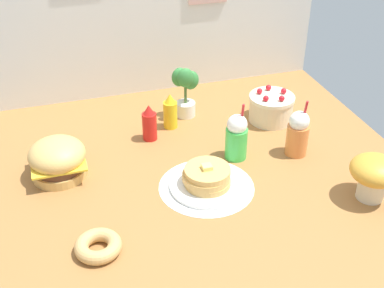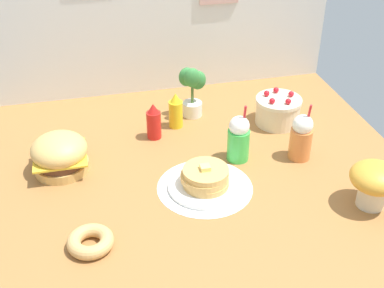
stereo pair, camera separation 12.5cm
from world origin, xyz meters
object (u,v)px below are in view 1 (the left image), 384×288
ketchup_bottle (149,123)px  mushroom_stool (375,174)px  pancake_stack (207,179)px  potted_plant (185,89)px  mustard_bottle (170,112)px  donut_pink_glaze (98,246)px  layer_cake (271,108)px  orange_float_cup (298,133)px  cream_soda_cup (237,137)px  burger (58,159)px

ketchup_bottle → mushroom_stool: 106.00cm
pancake_stack → potted_plant: (9.26, 63.18, 10.97)cm
mustard_bottle → donut_pink_glaze: 92.80cm
potted_plant → mushroom_stool: 104.80cm
ketchup_bottle → mushroom_stool: (77.35, -72.39, 3.50)cm
mustard_bottle → donut_pink_glaze: (-48.66, -78.80, -5.90)cm
mustard_bottle → potted_plant: bearing=40.9°
potted_plant → pancake_stack: bearing=-98.3°
layer_cake → orange_float_cup: bearing=-92.9°
layer_cake → mustard_bottle: (-51.91, 8.66, 1.43)cm
ketchup_bottle → mushroom_stool: mushroom_stool is taller
layer_cake → potted_plant: (-41.07, 18.05, 8.04)cm
layer_cake → donut_pink_glaze: 122.70cm
layer_cake → mushroom_stool: size_ratio=1.13×
cream_soda_cup → donut_pink_glaze: size_ratio=1.61×
layer_cake → donut_pink_glaze: bearing=-145.1°
pancake_stack → potted_plant: potted_plant is taller
burger → cream_soda_cup: cream_soda_cup is taller
burger → mushroom_stool: size_ratio=1.21×
layer_cake → cream_soda_cup: 40.48cm
cream_soda_cup → orange_float_cup: size_ratio=1.00×
mustard_bottle → cream_soda_cup: size_ratio=0.67×
burger → layer_cake: bearing=9.0°
layer_cake → orange_float_cup: size_ratio=0.83×
mushroom_stool → potted_plant: bearing=120.9°
mustard_bottle → burger: bearing=-155.8°
mushroom_stool → burger: bearing=156.1°
burger → layer_cake: size_ratio=1.06×
orange_float_cup → donut_pink_glaze: (-98.92, -37.68, -8.24)cm
mustard_bottle → layer_cake: bearing=-9.5°
layer_cake → ketchup_bottle: (-64.62, 0.56, 1.43)cm
layer_cake → mushroom_stool: (12.73, -71.83, 4.93)cm
orange_float_cup → donut_pink_glaze: 106.18cm
ketchup_bottle → donut_pink_glaze: bearing=-117.0°
cream_soda_cup → mushroom_stool: (42.69, -44.87, 1.17)cm
ketchup_bottle → donut_pink_glaze: (-35.96, -70.70, -5.90)cm
ketchup_bottle → cream_soda_cup: cream_soda_cup is taller
burger → donut_pink_glaze: bearing=-79.9°
burger → cream_soda_cup: bearing=-6.8°
mustard_bottle → orange_float_cup: (50.26, -41.12, 2.33)cm
layer_cake → mustard_bottle: mustard_bottle is taller
layer_cake → donut_pink_glaze: (-100.58, -70.14, -4.47)cm
potted_plant → cream_soda_cup: bearing=-76.1°
donut_pink_glaze → layer_cake: bearing=34.9°
burger → orange_float_cup: (108.32, -15.03, 2.50)cm
burger → orange_float_cup: 109.39cm
cream_soda_cup → donut_pink_glaze: bearing=-148.6°
layer_cake → orange_float_cup: 32.71cm
orange_float_cup → potted_plant: potted_plant is taller
cream_soda_cup → mushroom_stool: 61.95cm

